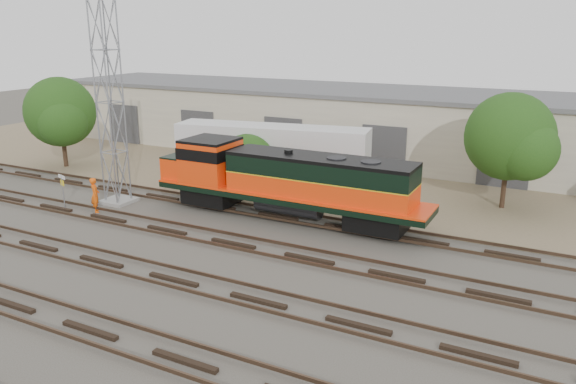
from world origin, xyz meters
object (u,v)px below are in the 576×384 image
at_px(signal_tower, 110,107).
at_px(worker, 95,195).
at_px(locomotive, 284,180).
at_px(semi_trailer, 276,148).

distance_m(signal_tower, worker, 5.06).
bearing_deg(signal_tower, locomotive, 10.68).
bearing_deg(locomotive, worker, -159.01).
bearing_deg(worker, locomotive, -119.57).
height_order(locomotive, worker, locomotive).
relative_size(locomotive, semi_trailer, 1.19).
distance_m(locomotive, semi_trailer, 6.96).
distance_m(worker, semi_trailer, 11.62).
relative_size(signal_tower, semi_trailer, 0.90).
bearing_deg(locomotive, semi_trailer, 122.11).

